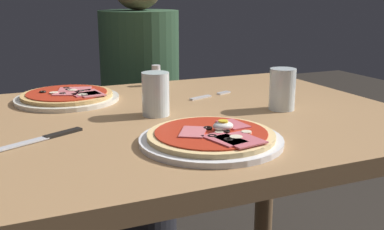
{
  "coord_description": "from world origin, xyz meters",
  "views": [
    {
      "loc": [
        -0.43,
        -1.06,
        1.05
      ],
      "look_at": [
        -0.01,
        -0.12,
        0.78
      ],
      "focal_mm": 43.92,
      "sensor_mm": 36.0,
      "label": 1
    }
  ],
  "objects_px": {
    "pizza_foreground": "(212,138)",
    "dining_table": "(179,159)",
    "fork": "(208,96)",
    "water_glass_far": "(282,92)",
    "water_glass_near": "(156,97)",
    "salt_shaker": "(156,75)",
    "pizza_across_left": "(68,97)",
    "knife": "(47,137)",
    "diner_person": "(141,113)"
  },
  "relations": [
    {
      "from": "diner_person",
      "to": "water_glass_near",
      "type": "bearing_deg",
      "value": 75.45
    },
    {
      "from": "pizza_across_left",
      "to": "water_glass_far",
      "type": "height_order",
      "value": "water_glass_far"
    },
    {
      "from": "water_glass_near",
      "to": "salt_shaker",
      "type": "distance_m",
      "value": 0.39
    },
    {
      "from": "pizza_foreground",
      "to": "dining_table",
      "type": "bearing_deg",
      "value": 84.31
    },
    {
      "from": "water_glass_near",
      "to": "salt_shaker",
      "type": "height_order",
      "value": "water_glass_near"
    },
    {
      "from": "pizza_foreground",
      "to": "diner_person",
      "type": "xyz_separation_m",
      "value": [
        0.17,
        1.01,
        -0.2
      ]
    },
    {
      "from": "fork",
      "to": "salt_shaker",
      "type": "relative_size",
      "value": 2.29
    },
    {
      "from": "pizza_across_left",
      "to": "salt_shaker",
      "type": "distance_m",
      "value": 0.33
    },
    {
      "from": "fork",
      "to": "diner_person",
      "type": "height_order",
      "value": "diner_person"
    },
    {
      "from": "pizza_across_left",
      "to": "salt_shaker",
      "type": "height_order",
      "value": "salt_shaker"
    },
    {
      "from": "dining_table",
      "to": "knife",
      "type": "relative_size",
      "value": 6.23
    },
    {
      "from": "water_glass_far",
      "to": "water_glass_near",
      "type": "bearing_deg",
      "value": 166.68
    },
    {
      "from": "water_glass_near",
      "to": "salt_shaker",
      "type": "xyz_separation_m",
      "value": [
        0.13,
        0.36,
        -0.01
      ]
    },
    {
      "from": "dining_table",
      "to": "knife",
      "type": "distance_m",
      "value": 0.35
    },
    {
      "from": "dining_table",
      "to": "water_glass_far",
      "type": "xyz_separation_m",
      "value": [
        0.27,
        -0.06,
        0.16
      ]
    },
    {
      "from": "pizza_foreground",
      "to": "knife",
      "type": "distance_m",
      "value": 0.35
    },
    {
      "from": "dining_table",
      "to": "pizza_across_left",
      "type": "distance_m",
      "value": 0.38
    },
    {
      "from": "pizza_foreground",
      "to": "water_glass_far",
      "type": "relative_size",
      "value": 2.73
    },
    {
      "from": "water_glass_near",
      "to": "fork",
      "type": "relative_size",
      "value": 0.7
    },
    {
      "from": "salt_shaker",
      "to": "water_glass_near",
      "type": "bearing_deg",
      "value": -109.54
    },
    {
      "from": "pizza_foreground",
      "to": "diner_person",
      "type": "height_order",
      "value": "diner_person"
    },
    {
      "from": "dining_table",
      "to": "water_glass_far",
      "type": "height_order",
      "value": "water_glass_far"
    },
    {
      "from": "pizza_foreground",
      "to": "diner_person",
      "type": "relative_size",
      "value": 0.25
    },
    {
      "from": "knife",
      "to": "salt_shaker",
      "type": "relative_size",
      "value": 2.74
    },
    {
      "from": "fork",
      "to": "water_glass_far",
      "type": "bearing_deg",
      "value": -61.9
    },
    {
      "from": "dining_table",
      "to": "fork",
      "type": "height_order",
      "value": "fork"
    },
    {
      "from": "pizza_foreground",
      "to": "pizza_across_left",
      "type": "bearing_deg",
      "value": 111.84
    },
    {
      "from": "fork",
      "to": "salt_shaker",
      "type": "xyz_separation_m",
      "value": [
        -0.08,
        0.23,
        0.03
      ]
    },
    {
      "from": "pizza_foreground",
      "to": "knife",
      "type": "xyz_separation_m",
      "value": [
        -0.3,
        0.17,
        -0.01
      ]
    },
    {
      "from": "knife",
      "to": "salt_shaker",
      "type": "distance_m",
      "value": 0.61
    },
    {
      "from": "salt_shaker",
      "to": "diner_person",
      "type": "height_order",
      "value": "diner_person"
    },
    {
      "from": "knife",
      "to": "fork",
      "type": "bearing_deg",
      "value": 25.26
    },
    {
      "from": "water_glass_near",
      "to": "knife",
      "type": "bearing_deg",
      "value": -161.63
    },
    {
      "from": "pizza_foreground",
      "to": "knife",
      "type": "relative_size",
      "value": 1.6
    },
    {
      "from": "fork",
      "to": "pizza_across_left",
      "type": "bearing_deg",
      "value": 163.54
    },
    {
      "from": "water_glass_far",
      "to": "pizza_across_left",
      "type": "bearing_deg",
      "value": 146.76
    },
    {
      "from": "dining_table",
      "to": "pizza_across_left",
      "type": "relative_size",
      "value": 3.96
    },
    {
      "from": "pizza_across_left",
      "to": "salt_shaker",
      "type": "relative_size",
      "value": 4.32
    },
    {
      "from": "salt_shaker",
      "to": "diner_person",
      "type": "bearing_deg",
      "value": 80.34
    },
    {
      "from": "fork",
      "to": "knife",
      "type": "relative_size",
      "value": 0.84
    },
    {
      "from": "knife",
      "to": "diner_person",
      "type": "height_order",
      "value": "diner_person"
    },
    {
      "from": "pizza_across_left",
      "to": "diner_person",
      "type": "height_order",
      "value": "diner_person"
    },
    {
      "from": "pizza_foreground",
      "to": "fork",
      "type": "relative_size",
      "value": 1.92
    },
    {
      "from": "water_glass_far",
      "to": "salt_shaker",
      "type": "relative_size",
      "value": 1.61
    },
    {
      "from": "knife",
      "to": "pizza_foreground",
      "type": "bearing_deg",
      "value": -29.2
    },
    {
      "from": "water_glass_far",
      "to": "salt_shaker",
      "type": "bearing_deg",
      "value": 113.59
    },
    {
      "from": "water_glass_far",
      "to": "fork",
      "type": "distance_m",
      "value": 0.25
    },
    {
      "from": "water_glass_near",
      "to": "knife",
      "type": "distance_m",
      "value": 0.29
    },
    {
      "from": "water_glass_far",
      "to": "diner_person",
      "type": "bearing_deg",
      "value": 98.65
    },
    {
      "from": "pizza_across_left",
      "to": "water_glass_near",
      "type": "height_order",
      "value": "water_glass_near"
    }
  ]
}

